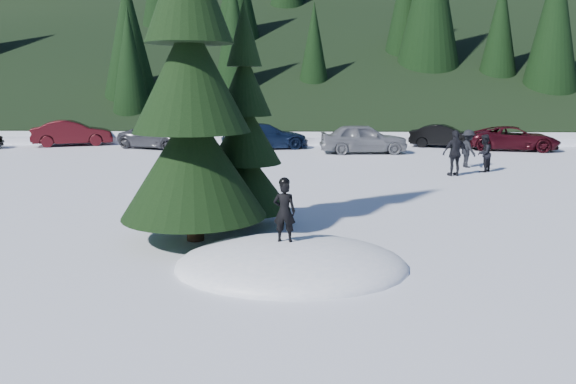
{
  "coord_description": "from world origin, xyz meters",
  "views": [
    {
      "loc": [
        0.27,
        -10.28,
        3.43
      ],
      "look_at": [
        -0.13,
        1.86,
        1.1
      ],
      "focal_mm": 35.0,
      "sensor_mm": 36.0,
      "label": 1
    }
  ],
  "objects_px": {
    "car_1": "(72,133)",
    "car_3": "(265,136)",
    "adult_1": "(455,153)",
    "child_skier": "(284,212)",
    "car_5": "(444,136)",
    "adult_2": "(468,149)",
    "car_4": "(364,138)",
    "spruce_short": "(245,141)",
    "car_2": "(158,137)",
    "car_6": "(514,138)",
    "spruce_tall": "(191,90)",
    "adult_0": "(484,153)"
  },
  "relations": [
    {
      "from": "spruce_tall",
      "to": "car_3",
      "type": "bearing_deg",
      "value": 89.32
    },
    {
      "from": "car_2",
      "to": "car_4",
      "type": "relative_size",
      "value": 0.99
    },
    {
      "from": "car_1",
      "to": "car_3",
      "type": "xyz_separation_m",
      "value": [
        11.1,
        -1.22,
        -0.03
      ]
    },
    {
      "from": "spruce_tall",
      "to": "adult_1",
      "type": "distance_m",
      "value": 12.6
    },
    {
      "from": "spruce_tall",
      "to": "spruce_short",
      "type": "bearing_deg",
      "value": 54.46
    },
    {
      "from": "spruce_short",
      "to": "adult_1",
      "type": "height_order",
      "value": "spruce_short"
    },
    {
      "from": "adult_2",
      "to": "car_5",
      "type": "height_order",
      "value": "adult_2"
    },
    {
      "from": "car_2",
      "to": "child_skier",
      "type": "bearing_deg",
      "value": -136.66
    },
    {
      "from": "car_1",
      "to": "car_2",
      "type": "distance_m",
      "value": 5.42
    },
    {
      "from": "spruce_tall",
      "to": "adult_0",
      "type": "distance_m",
      "value": 14.28
    },
    {
      "from": "car_4",
      "to": "child_skier",
      "type": "bearing_deg",
      "value": 166.33
    },
    {
      "from": "car_1",
      "to": "car_2",
      "type": "relative_size",
      "value": 1.0
    },
    {
      "from": "adult_2",
      "to": "car_6",
      "type": "xyz_separation_m",
      "value": [
        4.21,
        6.4,
        -0.15
      ]
    },
    {
      "from": "adult_0",
      "to": "car_1",
      "type": "relative_size",
      "value": 0.34
    },
    {
      "from": "spruce_short",
      "to": "car_5",
      "type": "xyz_separation_m",
      "value": [
        9.13,
        17.92,
        -1.48
      ]
    },
    {
      "from": "spruce_short",
      "to": "car_3",
      "type": "bearing_deg",
      "value": 92.65
    },
    {
      "from": "spruce_tall",
      "to": "car_6",
      "type": "bearing_deg",
      "value": 53.19
    },
    {
      "from": "adult_1",
      "to": "adult_2",
      "type": "relative_size",
      "value": 1.1
    },
    {
      "from": "adult_1",
      "to": "adult_2",
      "type": "height_order",
      "value": "adult_1"
    },
    {
      "from": "spruce_tall",
      "to": "car_5",
      "type": "relative_size",
      "value": 2.28
    },
    {
      "from": "spruce_tall",
      "to": "car_1",
      "type": "distance_m",
      "value": 22.51
    },
    {
      "from": "adult_1",
      "to": "adult_2",
      "type": "xyz_separation_m",
      "value": [
        1.12,
        2.28,
        -0.08
      ]
    },
    {
      "from": "adult_2",
      "to": "car_2",
      "type": "relative_size",
      "value": 0.36
    },
    {
      "from": "car_4",
      "to": "car_6",
      "type": "relative_size",
      "value": 0.96
    },
    {
      "from": "child_skier",
      "to": "car_1",
      "type": "distance_m",
      "value": 24.89
    },
    {
      "from": "car_6",
      "to": "car_5",
      "type": "bearing_deg",
      "value": 79.87
    },
    {
      "from": "car_5",
      "to": "car_6",
      "type": "bearing_deg",
      "value": -94.65
    },
    {
      "from": "car_3",
      "to": "car_5",
      "type": "distance_m",
      "value": 9.96
    },
    {
      "from": "car_3",
      "to": "car_6",
      "type": "xyz_separation_m",
      "value": [
        13.24,
        -0.33,
        -0.05
      ]
    },
    {
      "from": "adult_1",
      "to": "car_6",
      "type": "bearing_deg",
      "value": -137.05
    },
    {
      "from": "car_1",
      "to": "car_3",
      "type": "bearing_deg",
      "value": -117.14
    },
    {
      "from": "car_6",
      "to": "car_2",
      "type": "bearing_deg",
      "value": 100.79
    },
    {
      "from": "car_6",
      "to": "spruce_short",
      "type": "bearing_deg",
      "value": 154.77
    },
    {
      "from": "car_1",
      "to": "car_4",
      "type": "relative_size",
      "value": 0.99
    },
    {
      "from": "car_6",
      "to": "car_1",
      "type": "bearing_deg",
      "value": 98.04
    },
    {
      "from": "car_1",
      "to": "car_4",
      "type": "distance_m",
      "value": 16.55
    },
    {
      "from": "child_skier",
      "to": "car_5",
      "type": "distance_m",
      "value": 22.53
    },
    {
      "from": "adult_2",
      "to": "car_6",
      "type": "relative_size",
      "value": 0.35
    },
    {
      "from": "spruce_short",
      "to": "car_2",
      "type": "bearing_deg",
      "value": 111.4
    },
    {
      "from": "adult_1",
      "to": "car_1",
      "type": "distance_m",
      "value": 21.59
    },
    {
      "from": "adult_0",
      "to": "adult_2",
      "type": "bearing_deg",
      "value": -127.63
    },
    {
      "from": "car_4",
      "to": "car_6",
      "type": "bearing_deg",
      "value": -82.62
    },
    {
      "from": "spruce_short",
      "to": "adult_0",
      "type": "distance_m",
      "value": 12.42
    },
    {
      "from": "car_6",
      "to": "child_skier",
      "type": "bearing_deg",
      "value": 161.64
    },
    {
      "from": "child_skier",
      "to": "adult_2",
      "type": "relative_size",
      "value": 0.74
    },
    {
      "from": "spruce_short",
      "to": "child_skier",
      "type": "distance_m",
      "value": 3.45
    },
    {
      "from": "adult_0",
      "to": "car_6",
      "type": "distance_m",
      "value": 8.61
    },
    {
      "from": "adult_2",
      "to": "child_skier",
      "type": "bearing_deg",
      "value": 137.75
    },
    {
      "from": "car_1",
      "to": "car_2",
      "type": "bearing_deg",
      "value": -124.23
    },
    {
      "from": "car_3",
      "to": "car_6",
      "type": "bearing_deg",
      "value": -105.64
    }
  ]
}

